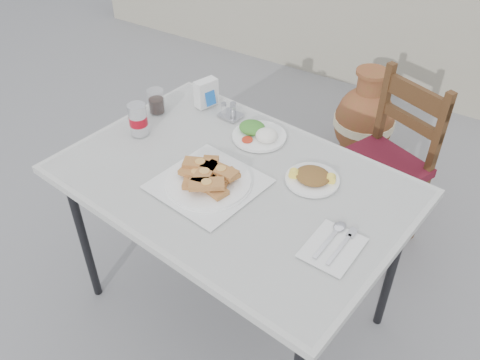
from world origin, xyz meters
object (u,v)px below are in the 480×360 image
Objects in this scene: soda_can at (138,119)px; salad_chopped_plate at (312,177)px; cafe_table at (233,188)px; cola_glass at (156,102)px; condiment_caddy at (230,112)px; chair at (384,162)px; terracotta_urn at (364,122)px; napkin_holder at (206,93)px; salad_rice_plate at (259,133)px; pide_plate at (208,177)px.

salad_chopped_plate is at bearing 7.77° from soda_can.
cola_glass is at bearing 158.59° from cafe_table.
chair is (0.61, 0.51, -0.36)m from condiment_caddy.
soda_can reaches higher than condiment_caddy.
salad_chopped_plate is (0.27, 0.15, 0.07)m from cafe_table.
soda_can is 1.27m from chair.
terracotta_urn is (0.61, 1.22, -0.56)m from cola_glass.
napkin_holder is 0.19× the size of terracotta_urn.
terracotta_urn is at bearing 63.34° from cola_glass.
soda_can is 0.42m from condiment_caddy.
salad_chopped_plate is at bearing -74.16° from chair.
terracotta_urn is at bearing 84.67° from salad_rice_plate.
napkin_holder reaches higher than salad_rice_plate.
terracotta_urn is (-0.22, 1.29, -0.53)m from salad_chopped_plate.
pide_plate is at bearing -36.14° from napkin_holder.
cola_glass is 0.23m from napkin_holder.
terracotta_urn is at bearing 85.97° from pide_plate.
condiment_caddy is 0.16× the size of terracotta_urn.
cafe_table is at bearing -4.39° from soda_can.
cafe_table is at bearing 57.72° from pide_plate.
cafe_table is 0.14m from pide_plate.
salad_chopped_plate reaches higher than cafe_table.
cafe_table is at bearing -151.98° from salad_chopped_plate.
cola_glass is at bearing -121.91° from chair.
chair is (0.92, 0.65, -0.39)m from cola_glass.
cafe_table is at bearing -79.52° from salad_rice_plate.
napkin_holder is (-0.34, 0.10, 0.04)m from salad_rice_plate.
condiment_caddy is at bearing 51.25° from soda_can.
soda_can reaches higher than napkin_holder.
cafe_table is 1.56× the size of chair.
condiment_caddy is 0.87m from chair.
cola_glass reaches higher than terracotta_urn.
chair is (0.09, 0.72, -0.36)m from salad_chopped_plate.
chair is at bearing -61.49° from terracotta_urn.
chair is at bearing 35.34° from cola_glass.
cafe_table is 0.52m from soda_can.
soda_can reaches higher than terracotta_urn.
salad_rice_plate is at bearing -102.78° from chair.
cafe_table is 10.19× the size of soda_can.
chair is at bearing 67.48° from cafe_table.
cola_glass is at bearing -171.98° from salad_rice_plate.
pide_plate is 2.00× the size of salad_chopped_plate.
napkin_holder is 1.27m from terracotta_urn.
napkin_holder reaches higher than salad_chopped_plate.
salad_rice_plate is 1.11× the size of salad_chopped_plate.
napkin_holder is at bearing 163.94° from salad_rice_plate.
pide_plate is 3.84× the size of cola_glass.
cola_glass is at bearing -115.34° from napkin_holder.
napkin_holder is 0.14× the size of chair.
chair is at bearing 54.47° from salad_rice_plate.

